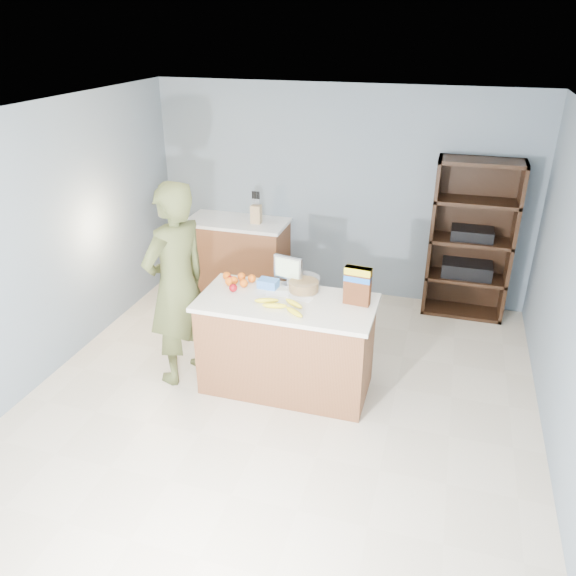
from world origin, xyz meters
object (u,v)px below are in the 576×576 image
(counter_peninsula, at_px, (286,348))
(shelving_unit, at_px, (471,242))
(person, at_px, (177,285))
(cereal_box, at_px, (358,283))
(tv, at_px, (288,269))

(counter_peninsula, bearing_deg, shelving_unit, 52.89)
(counter_peninsula, relative_size, person, 0.81)
(shelving_unit, bearing_deg, cereal_box, -116.17)
(counter_peninsula, distance_m, tv, 0.72)
(tv, bearing_deg, counter_peninsula, -75.95)
(counter_peninsula, bearing_deg, cereal_box, 10.72)
(counter_peninsula, height_order, person, person)
(person, distance_m, cereal_box, 1.62)
(tv, bearing_deg, cereal_box, -16.54)
(counter_peninsula, distance_m, shelving_unit, 2.61)
(shelving_unit, relative_size, cereal_box, 5.26)
(counter_peninsula, xyz_separation_m, cereal_box, (0.60, 0.11, 0.68))
(shelving_unit, distance_m, person, 3.34)
(tv, relative_size, cereal_box, 0.82)
(counter_peninsula, xyz_separation_m, person, (-1.00, -0.10, 0.54))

